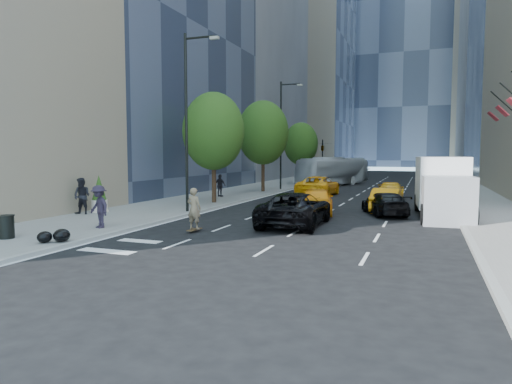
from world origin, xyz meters
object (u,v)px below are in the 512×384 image
at_px(skateboarder, 194,211).
at_px(trash_can, 6,227).
at_px(black_sedan_lincoln, 295,209).
at_px(black_sedan_mercedes, 385,204).
at_px(city_bus, 334,171).
at_px(planter_shrub, 99,194).
at_px(box_truck, 443,187).

xyz_separation_m(skateboarder, trash_can, (-5.72, -4.66, -0.33)).
xyz_separation_m(black_sedan_lincoln, black_sedan_mercedes, (3.70, 5.48, -0.16)).
height_order(black_sedan_lincoln, city_bus, city_bus).
relative_size(trash_can, planter_shrub, 0.42).
bearing_deg(trash_can, skateboarder, 39.12).
bearing_deg(planter_shrub, black_sedan_mercedes, 19.75).
bearing_deg(trash_can, box_truck, 39.70).
xyz_separation_m(city_bus, box_truck, (10.38, -23.63, 0.11)).
distance_m(black_sedan_mercedes, city_bus, 24.75).
relative_size(skateboarder, black_sedan_lincoln, 0.32).
bearing_deg(black_sedan_mercedes, box_truck, 158.42).
relative_size(city_bus, trash_can, 12.76).
xyz_separation_m(black_sedan_mercedes, city_bus, (-7.40, 23.60, 0.91)).
bearing_deg(skateboarder, black_sedan_lincoln, -134.14).
distance_m(skateboarder, black_sedan_mercedes, 11.46).
height_order(skateboarder, planter_shrub, planter_shrub).
bearing_deg(planter_shrub, skateboarder, -22.87).
distance_m(black_sedan_mercedes, box_truck, 3.15).
relative_size(black_sedan_lincoln, planter_shrub, 2.74).
bearing_deg(city_bus, box_truck, -45.86).
bearing_deg(black_sedan_lincoln, skateboarder, 39.96).
height_order(black_sedan_mercedes, box_truck, box_truck).
relative_size(skateboarder, city_bus, 0.16).
bearing_deg(planter_shrub, black_sedan_lincoln, -0.12).
bearing_deg(box_truck, trash_can, -144.46).
relative_size(black_sedan_mercedes, trash_can, 5.08).
relative_size(skateboarder, planter_shrub, 0.87).
relative_size(black_sedan_lincoln, city_bus, 0.52).
relative_size(black_sedan_mercedes, planter_shrub, 2.11).
bearing_deg(black_sedan_mercedes, skateboarder, 28.79).
distance_m(black_sedan_mercedes, planter_shrub, 16.16).
xyz_separation_m(city_bus, planter_shrub, (-7.80, -29.05, -0.40)).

